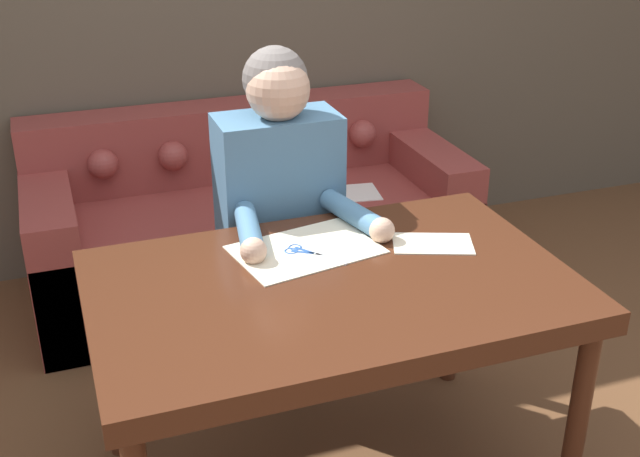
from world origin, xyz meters
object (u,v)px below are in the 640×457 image
dining_table (332,302)px  scissors (306,252)px  couch (249,223)px  person (280,224)px

dining_table → scissors: 0.20m
couch → dining_table: bearing=-94.6°
person → scissors: 0.40m
dining_table → couch: couch is taller
dining_table → couch: size_ratio=0.71×
person → couch: bearing=83.6°
dining_table → scissors: (-0.02, 0.18, 0.08)m
dining_table → person: bearing=87.7°
dining_table → couch: 1.41m
couch → scissors: size_ratio=10.55×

